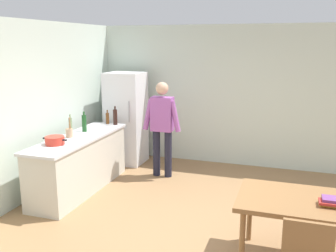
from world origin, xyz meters
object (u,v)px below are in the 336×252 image
bottle_vinegar_tall (71,126)px  book_stack (334,202)px  bottle_wine_green (84,123)px  cooking_pot (55,140)px  refrigerator (126,118)px  bottle_beer_brown (107,118)px  dining_table (305,206)px  utensil_jar (69,132)px  person (162,123)px  bottle_wine_dark (115,117)px

bottle_vinegar_tall → book_stack: bearing=-18.7°
bottle_wine_green → cooking_pot: bearing=-89.0°
refrigerator → cooking_pot: size_ratio=4.50×
refrigerator → bottle_beer_brown: size_ratio=6.92×
refrigerator → bottle_vinegar_tall: (-0.32, -1.46, 0.14)m
bottle_beer_brown → dining_table: bearing=-31.8°
cooking_pot → bottle_beer_brown: bottle_beer_brown is taller
bottle_vinegar_tall → bottle_beer_brown: bearing=75.7°
utensil_jar → bottle_vinegar_tall: size_ratio=1.00×
utensil_jar → bottle_beer_brown: (0.11, 1.09, 0.03)m
cooking_pot → bottle_wine_green: bearing=91.0°
person → bottle_beer_brown: bearing=-177.9°
person → bottle_wine_dark: 0.89m
utensil_jar → refrigerator: bearing=83.0°
bottle_wine_dark → book_stack: (3.49, -2.17, -0.26)m
cooking_pot → bottle_vinegar_tall: size_ratio=1.25×
bottle_beer_brown → book_stack: (3.66, -2.18, -0.22)m
refrigerator → bottle_wine_dark: size_ratio=5.29×
refrigerator → bottle_vinegar_tall: bearing=-102.4°
bottle_beer_brown → utensil_jar: bearing=-95.6°
person → bottle_wine_green: size_ratio=5.00×
bottle_wine_green → bottle_vinegar_tall: 0.24m
utensil_jar → bottle_wine_dark: (0.27, 1.07, 0.07)m
bottle_beer_brown → book_stack: size_ratio=0.93×
person → cooking_pot: 1.93m
refrigerator → person: bearing=-30.2°
utensil_jar → bottle_wine_green: bottle_wine_green is taller
bottle_wine_green → bottle_wine_dark: (0.25, 0.65, 0.00)m
utensil_jar → bottle_beer_brown: size_ratio=1.23×
book_stack → person: bearing=139.6°
cooking_pot → book_stack: bearing=-10.0°
bottle_vinegar_tall → book_stack: 4.11m
bottle_wine_dark → book_stack: bearing=-31.8°
bottle_wine_dark → dining_table: bearing=-32.9°
person → bottle_beer_brown: 1.05m
refrigerator → utensil_jar: size_ratio=5.62×
cooking_pot → book_stack: (3.73, -0.65, -0.17)m
cooking_pot → bottle_beer_brown: (0.07, 1.53, 0.05)m
refrigerator → person: refrigerator is taller
refrigerator → dining_table: bearing=-39.3°
bottle_wine_green → bottle_beer_brown: size_ratio=1.31×
person → book_stack: (2.61, -2.22, -0.19)m
refrigerator → dining_table: 4.27m
bottle_wine_dark → book_stack: size_ratio=1.21×
cooking_pot → bottle_beer_brown: bearing=87.3°
person → bottle_beer_brown: size_ratio=6.54×
book_stack → bottle_beer_brown: bearing=149.2°
dining_table → cooking_pot: 3.53m
refrigerator → dining_table: refrigerator is taller
refrigerator → book_stack: size_ratio=6.41×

